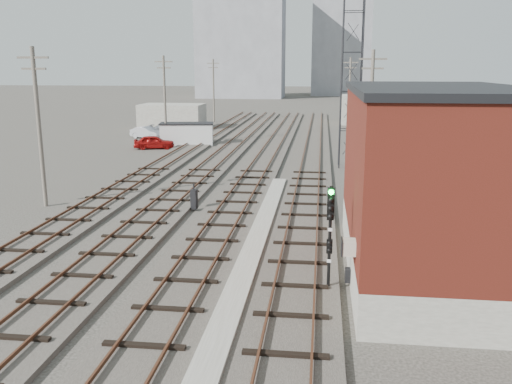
% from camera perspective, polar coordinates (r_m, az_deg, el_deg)
% --- Properties ---
extents(ground, '(320.00, 320.00, 0.00)m').
position_cam_1_polar(ground, '(69.33, 4.17, 6.46)').
color(ground, '#282621').
rests_on(ground, ground).
extents(track_right, '(3.20, 90.00, 0.39)m').
position_cam_1_polar(track_right, '(48.43, 5.89, 3.71)').
color(track_right, '#332D28').
rests_on(track_right, ground).
extents(track_mid_right, '(3.20, 90.00, 0.39)m').
position_cam_1_polar(track_mid_right, '(48.67, 1.17, 3.82)').
color(track_mid_right, '#332D28').
rests_on(track_mid_right, ground).
extents(track_mid_left, '(3.20, 90.00, 0.39)m').
position_cam_1_polar(track_mid_left, '(49.22, -3.48, 3.90)').
color(track_mid_left, '#332D28').
rests_on(track_mid_left, ground).
extents(track_left, '(3.20, 90.00, 0.39)m').
position_cam_1_polar(track_left, '(50.09, -8.00, 3.96)').
color(track_left, '#332D28').
rests_on(track_left, ground).
extents(platform_curb, '(0.90, 28.00, 0.26)m').
position_cam_1_polar(platform_curb, '(24.25, -0.10, -5.65)').
color(platform_curb, gray).
rests_on(platform_curb, ground).
extents(brick_building, '(6.54, 12.20, 7.22)m').
position_cam_1_polar(brick_building, '(21.64, 17.94, 1.01)').
color(brick_building, gray).
rests_on(brick_building, ground).
extents(lattice_tower, '(1.60, 1.60, 15.00)m').
position_cam_1_polar(lattice_tower, '(43.85, 10.02, 12.32)').
color(lattice_tower, black).
rests_on(lattice_tower, ground).
extents(utility_pole_left_a, '(1.80, 0.24, 9.00)m').
position_cam_1_polar(utility_pole_left_a, '(33.00, -21.90, 6.71)').
color(utility_pole_left_a, '#595147').
rests_on(utility_pole_left_a, ground).
extents(utility_pole_left_b, '(1.80, 0.24, 9.00)m').
position_cam_1_polar(utility_pole_left_b, '(56.16, -9.57, 9.69)').
color(utility_pole_left_b, '#595147').
rests_on(utility_pole_left_b, ground).
extents(utility_pole_left_c, '(1.80, 0.24, 9.00)m').
position_cam_1_polar(utility_pole_left_c, '(80.43, -4.49, 10.79)').
color(utility_pole_left_c, '#595147').
rests_on(utility_pole_left_c, ground).
extents(utility_pole_right_a, '(1.80, 0.24, 9.00)m').
position_cam_1_polar(utility_pole_right_a, '(37.06, 11.95, 7.96)').
color(utility_pole_right_a, '#595147').
rests_on(utility_pole_right_a, ground).
extents(utility_pole_right_b, '(1.80, 0.24, 9.00)m').
position_cam_1_polar(utility_pole_right_b, '(66.94, 9.81, 10.20)').
color(utility_pole_right_b, '#595147').
rests_on(utility_pole_right_b, ground).
extents(apartment_left, '(22.00, 14.00, 30.00)m').
position_cam_1_polar(apartment_left, '(145.54, -1.55, 15.83)').
color(apartment_left, gray).
rests_on(apartment_left, ground).
extents(apartment_right, '(16.00, 12.00, 26.00)m').
position_cam_1_polar(apartment_right, '(158.95, 8.92, 14.73)').
color(apartment_right, gray).
rests_on(apartment_right, ground).
extents(shed_left, '(8.00, 5.00, 3.20)m').
position_cam_1_polar(shed_left, '(71.73, -8.80, 7.85)').
color(shed_left, gray).
rests_on(shed_left, ground).
extents(shed_right, '(6.00, 6.00, 4.00)m').
position_cam_1_polar(shed_right, '(79.22, 11.15, 8.53)').
color(shed_right, gray).
rests_on(shed_right, ground).
extents(signal_mast, '(0.40, 0.41, 3.88)m').
position_cam_1_polar(signal_mast, '(19.27, 7.79, -4.11)').
color(signal_mast, gray).
rests_on(signal_mast, ground).
extents(switch_stand, '(0.38, 0.38, 1.43)m').
position_cam_1_polar(switch_stand, '(30.53, -6.53, -0.73)').
color(switch_stand, black).
rests_on(switch_stand, ground).
extents(site_trailer, '(5.80, 3.27, 2.30)m').
position_cam_1_polar(site_trailer, '(56.49, -7.29, 6.08)').
color(site_trailer, silver).
rests_on(site_trailer, ground).
extents(car_red, '(4.20, 2.47, 1.34)m').
position_cam_1_polar(car_red, '(54.50, -10.68, 5.19)').
color(car_red, '#9C0F0E').
rests_on(car_red, ground).
extents(car_silver, '(4.29, 2.85, 1.34)m').
position_cam_1_polar(car_silver, '(62.62, -11.38, 6.15)').
color(car_silver, '#ADAFB5').
rests_on(car_silver, ground).
extents(car_grey, '(4.15, 1.76, 1.19)m').
position_cam_1_polar(car_grey, '(65.73, -9.33, 6.49)').
color(car_grey, gray).
rests_on(car_grey, ground).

